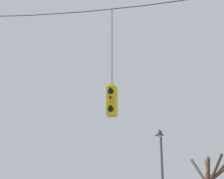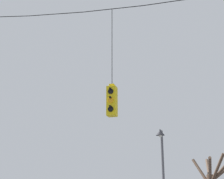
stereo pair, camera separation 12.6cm
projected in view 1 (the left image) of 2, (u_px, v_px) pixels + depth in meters
traffic_light_near_right_pole at (112, 100)px, 12.44m from camera, size 0.34×0.46×4.33m
street_lamp at (161, 160)px, 15.39m from camera, size 0.40×0.70×4.43m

